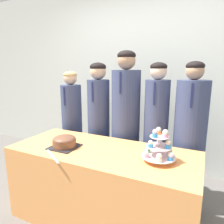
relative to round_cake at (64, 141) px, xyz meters
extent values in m
cube|color=silver|center=(0.34, 1.46, 0.58)|extent=(9.00, 0.06, 2.70)
cube|color=#EF9951|center=(0.34, 0.10, -0.41)|extent=(1.69, 0.70, 0.72)
cube|color=#232328|center=(0.00, 0.00, -0.05)|extent=(0.25, 0.25, 0.01)
cylinder|color=brown|center=(0.00, 0.00, -0.01)|extent=(0.22, 0.22, 0.06)
ellipsoid|color=brown|center=(0.00, 0.00, 0.02)|extent=(0.21, 0.21, 0.08)
cube|color=silver|center=(0.08, -0.23, -0.05)|extent=(0.19, 0.13, 0.00)
cube|color=#B2B2B7|center=(-0.05, -0.15, -0.05)|extent=(0.09, 0.07, 0.01)
cylinder|color=silver|center=(0.85, 0.09, 0.05)|extent=(0.02, 0.02, 0.20)
cylinder|color=silver|center=(0.85, 0.09, -0.02)|extent=(0.27, 0.27, 0.01)
cylinder|color=silver|center=(0.85, 0.09, 0.06)|extent=(0.20, 0.20, 0.01)
cylinder|color=silver|center=(0.85, 0.09, 0.15)|extent=(0.15, 0.15, 0.01)
cylinder|color=#3893DB|center=(0.95, 0.05, 0.00)|extent=(0.04, 0.04, 0.03)
sphere|color=silver|center=(0.95, 0.05, 0.03)|extent=(0.04, 0.04, 0.04)
cylinder|color=white|center=(0.92, 0.17, 0.00)|extent=(0.04, 0.04, 0.02)
sphere|color=beige|center=(0.92, 0.17, 0.02)|extent=(0.04, 0.04, 0.04)
cylinder|color=white|center=(0.83, 0.20, 0.00)|extent=(0.04, 0.04, 0.03)
sphere|color=beige|center=(0.83, 0.20, 0.03)|extent=(0.03, 0.03, 0.03)
cylinder|color=#4CB766|center=(0.75, 0.13, 0.00)|extent=(0.05, 0.05, 0.03)
sphere|color=white|center=(0.75, 0.13, 0.03)|extent=(0.04, 0.04, 0.04)
cylinder|color=pink|center=(0.77, 0.03, 0.00)|extent=(0.05, 0.05, 0.02)
sphere|color=white|center=(0.77, 0.03, 0.02)|extent=(0.04, 0.04, 0.04)
cylinder|color=white|center=(0.88, -0.01, 0.00)|extent=(0.04, 0.04, 0.03)
sphere|color=#F4E5C6|center=(0.88, -0.01, 0.03)|extent=(0.04, 0.04, 0.04)
cylinder|color=white|center=(0.84, 0.16, 0.08)|extent=(0.04, 0.04, 0.03)
sphere|color=silver|center=(0.84, 0.16, 0.11)|extent=(0.04, 0.04, 0.04)
cylinder|color=#3893DB|center=(0.80, 0.04, 0.08)|extent=(0.04, 0.04, 0.03)
sphere|color=white|center=(0.80, 0.04, 0.10)|extent=(0.04, 0.04, 0.04)
cylinder|color=#3893DB|center=(0.92, 0.07, 0.08)|extent=(0.04, 0.04, 0.03)
sphere|color=beige|center=(0.92, 0.07, 0.11)|extent=(0.04, 0.04, 0.04)
cylinder|color=orange|center=(0.83, 0.13, 0.16)|extent=(0.04, 0.04, 0.03)
sphere|color=beige|center=(0.83, 0.13, 0.19)|extent=(0.04, 0.04, 0.04)
cylinder|color=#3893DB|center=(0.83, 0.05, 0.16)|extent=(0.04, 0.04, 0.03)
sphere|color=silver|center=(0.83, 0.05, 0.19)|extent=(0.04, 0.04, 0.04)
cylinder|color=pink|center=(0.90, 0.08, 0.16)|extent=(0.05, 0.05, 0.03)
sphere|color=white|center=(0.90, 0.08, 0.19)|extent=(0.04, 0.04, 0.04)
cylinder|color=#384266|center=(-0.40, 0.66, -0.15)|extent=(0.26, 0.26, 1.24)
sphere|color=#D6AD89|center=(-0.40, 0.66, 0.55)|extent=(0.16, 0.16, 0.16)
ellipsoid|color=tan|center=(-0.40, 0.66, 0.59)|extent=(0.17, 0.17, 0.09)
cube|color=#191E47|center=(-0.40, 0.53, 0.34)|extent=(0.02, 0.01, 0.22)
cylinder|color=#384266|center=(-0.01, 0.66, -0.12)|extent=(0.26, 0.26, 1.31)
sphere|color=#D6AD89|center=(-0.01, 0.66, 0.63)|extent=(0.19, 0.19, 0.19)
ellipsoid|color=black|center=(-0.01, 0.66, 0.69)|extent=(0.19, 0.19, 0.10)
cube|color=#191E47|center=(-0.01, 0.52, 0.41)|extent=(0.02, 0.01, 0.22)
cylinder|color=#384266|center=(0.35, 0.66, -0.06)|extent=(0.32, 0.32, 1.42)
sphere|color=tan|center=(0.35, 0.66, 0.75)|extent=(0.19, 0.19, 0.19)
ellipsoid|color=black|center=(0.35, 0.66, 0.80)|extent=(0.20, 0.20, 0.11)
cube|color=#191E47|center=(0.35, 0.50, 0.52)|extent=(0.02, 0.01, 0.22)
cylinder|color=#384266|center=(0.69, 0.66, -0.11)|extent=(0.25, 0.25, 1.33)
sphere|color=beige|center=(0.69, 0.66, 0.64)|extent=(0.17, 0.17, 0.17)
ellipsoid|color=black|center=(0.69, 0.66, 0.68)|extent=(0.17, 0.17, 0.09)
cube|color=#191E47|center=(0.69, 0.53, 0.42)|extent=(0.02, 0.01, 0.22)
cylinder|color=#384266|center=(1.03, 0.66, -0.11)|extent=(0.31, 0.31, 1.33)
sphere|color=tan|center=(1.03, 0.66, 0.64)|extent=(0.17, 0.17, 0.17)
ellipsoid|color=black|center=(1.03, 0.66, 0.69)|extent=(0.17, 0.17, 0.09)
cube|color=#191E47|center=(1.03, 0.50, 0.43)|extent=(0.02, 0.01, 0.22)
camera|label=1|loc=(1.16, -1.39, 0.64)|focal=32.00mm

